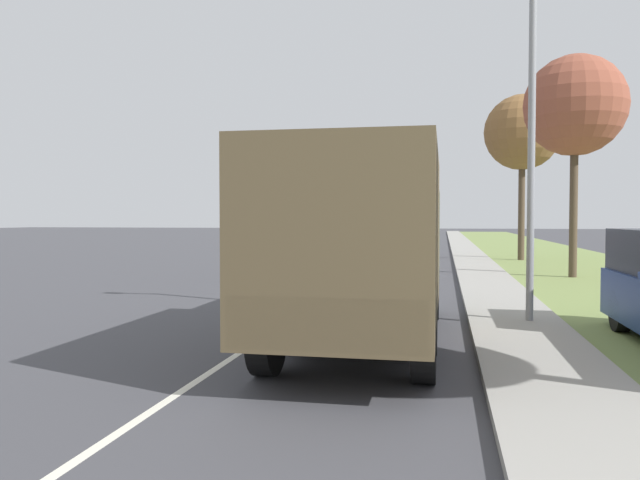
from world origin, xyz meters
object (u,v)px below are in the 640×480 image
(car_nearest_ahead, at_px, (297,257))
(car_third_ahead, at_px, (389,236))
(car_second_ahead, at_px, (362,241))
(military_truck, at_px, (366,241))
(lamp_post, at_px, (521,87))

(car_nearest_ahead, relative_size, car_third_ahead, 0.95)
(car_nearest_ahead, height_order, car_third_ahead, car_nearest_ahead)
(car_nearest_ahead, height_order, car_second_ahead, car_second_ahead)
(military_truck, distance_m, car_nearest_ahead, 12.48)
(car_second_ahead, bearing_deg, military_truck, -82.50)
(lamp_post, bearing_deg, car_third_ahead, 98.46)
(car_nearest_ahead, height_order, lamp_post, lamp_post)
(lamp_post, bearing_deg, car_second_ahead, 104.17)
(car_third_ahead, relative_size, lamp_post, 0.60)
(car_third_ahead, bearing_deg, car_nearest_ahead, -91.28)
(car_nearest_ahead, xyz_separation_m, car_second_ahead, (0.37, 15.52, 0.05))
(military_truck, bearing_deg, car_third_ahead, 94.40)
(car_second_ahead, distance_m, lamp_post, 26.08)
(military_truck, xyz_separation_m, car_third_ahead, (-3.27, 42.58, -1.09))
(car_nearest_ahead, xyz_separation_m, lamp_post, (6.68, -9.48, 3.94))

